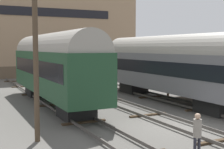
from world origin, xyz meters
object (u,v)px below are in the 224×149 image
Objects in this scene: train_car_green at (53,64)px; person_worker at (197,131)px; bench at (203,81)px; utility_pole at (35,32)px; train_car_grey at (167,64)px.

train_car_green reaches higher than person_worker.
train_car_green is 8.72× the size of person_worker.
bench reaches higher than person_worker.
person_worker is 8.03m from utility_pole.
train_car_green is at bearing 164.01° from train_car_grey.
train_car_green is 1.62× the size of utility_pole.
train_car_green is 11.75m from bench.
train_car_green is 9.37m from utility_pole.
train_car_green is (-8.57, 2.45, 0.08)m from train_car_grey.
utility_pole is (-14.14, -4.75, 3.34)m from bench.
bench is at bearing -19.42° from train_car_green.
train_car_grey is 13.39m from utility_pole.
train_car_green is at bearing 69.94° from utility_pole.
train_car_grey is at bearing 58.86° from person_worker.
train_car_green is 11.04× the size of bench.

